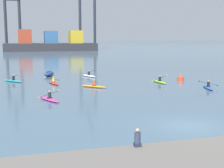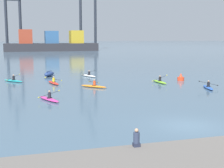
# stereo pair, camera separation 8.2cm
# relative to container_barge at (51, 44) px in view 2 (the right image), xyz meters

# --- Properties ---
(ground_plane) EXTENTS (800.00, 800.00, 0.00)m
(ground_plane) POSITION_rel_container_barge_xyz_m (-1.59, -115.84, -2.97)
(ground_plane) COLOR #425B70
(container_barge) EXTENTS (37.65, 9.54, 8.73)m
(container_barge) POSITION_rel_container_barge_xyz_m (0.00, 0.00, 0.00)
(container_barge) COLOR #28282D
(container_barge) RESTS_ON ground
(gantry_crane_west) EXTENTS (7.03, 17.71, 32.31)m
(gantry_crane_west) POSITION_rel_container_barge_xyz_m (-14.98, 11.00, 14.02)
(gantry_crane_west) COLOR #232833
(gantry_crane_west) RESTS_ON ground
(gantry_crane_west_mid) EXTENTS (8.06, 16.49, 39.66)m
(gantry_crane_west_mid) POSITION_rel_container_barge_xyz_m (17.79, 10.71, 16.65)
(gantry_crane_west_mid) COLOR #232833
(gantry_crane_west_mid) RESTS_ON ground
(capsized_dinghy) EXTENTS (2.14, 2.82, 0.76)m
(capsized_dinghy) POSITION_rel_container_barge_xyz_m (-8.13, -86.52, -2.62)
(capsized_dinghy) COLOR navy
(capsized_dinghy) RESTS_ON ground
(channel_buoy) EXTENTS (0.90, 0.90, 1.00)m
(channel_buoy) POSITION_rel_container_barge_xyz_m (8.36, -96.06, -2.61)
(channel_buoy) COLOR red
(channel_buoy) RESTS_ON ground
(kayak_orange) EXTENTS (2.82, 2.84, 0.95)m
(kayak_orange) POSITION_rel_container_barge_xyz_m (-4.08, -98.63, -2.80)
(kayak_orange) COLOR orange
(kayak_orange) RESTS_ON ground
(kayak_teal) EXTENTS (2.71, 2.93, 0.96)m
(kayak_teal) POSITION_rel_container_barge_xyz_m (-13.10, -91.24, -2.80)
(kayak_teal) COLOR teal
(kayak_teal) RESTS_ON ground
(kayak_red) EXTENTS (2.20, 3.45, 0.95)m
(kayak_red) POSITION_rel_container_barge_xyz_m (-8.26, -94.55, -2.80)
(kayak_red) COLOR red
(kayak_red) RESTS_ON ground
(kayak_blue) EXTENTS (2.16, 3.43, 0.95)m
(kayak_blue) POSITION_rel_container_barge_xyz_m (8.10, -102.96, -2.80)
(kayak_blue) COLOR #2856B2
(kayak_blue) RESTS_ON ground
(kayak_magenta) EXTENTS (2.09, 3.36, 0.95)m
(kayak_magenta) POSITION_rel_container_barge_xyz_m (-9.65, -104.92, -2.80)
(kayak_magenta) COLOR #C13384
(kayak_magenta) RESTS_ON ground
(kayak_lime) EXTENTS (2.20, 3.43, 1.02)m
(kayak_lime) POSITION_rel_container_barge_xyz_m (4.75, -97.28, -2.80)
(kayak_lime) COLOR #7ABC2D
(kayak_lime) RESTS_ON ground
(kayak_white) EXTENTS (2.07, 3.36, 0.95)m
(kayak_white) POSITION_rel_container_barge_xyz_m (-2.60, -88.64, -2.80)
(kayak_white) COLOR silver
(kayak_white) RESTS_ON ground
(seated_onlooker) EXTENTS (0.32, 0.30, 0.90)m
(seated_onlooker) POSITION_rel_container_barge_xyz_m (-6.77, -120.08, -2.01)
(seated_onlooker) COLOR #23283D
(seated_onlooker) RESTS_ON stone_quay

